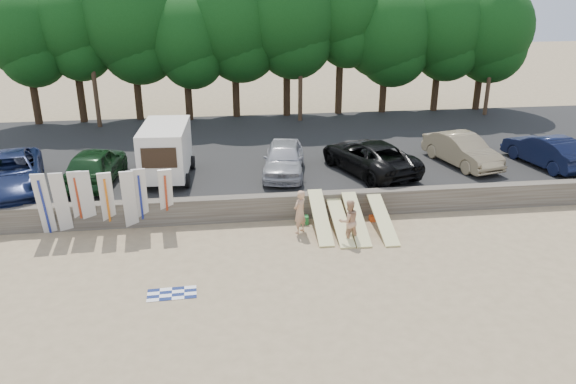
{
  "coord_description": "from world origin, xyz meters",
  "views": [
    {
      "loc": [
        -3.03,
        -17.51,
        9.19
      ],
      "look_at": [
        -0.41,
        3.0,
        1.1
      ],
      "focal_mm": 35.0,
      "sensor_mm": 36.0,
      "label": 1
    }
  ],
  "objects_px": {
    "car_3": "(369,156)",
    "beachgoer_b": "(349,221)",
    "car_1": "(95,165)",
    "car_5": "(546,151)",
    "cooler": "(303,220)",
    "box_trailer": "(166,149)",
    "car_0": "(9,173)",
    "beachgoer_a": "(300,212)",
    "car_2": "(284,158)",
    "car_4": "(462,150)"
  },
  "relations": [
    {
      "from": "car_2",
      "to": "car_4",
      "type": "distance_m",
      "value": 8.5
    },
    {
      "from": "car_0",
      "to": "car_3",
      "type": "relative_size",
      "value": 1.05
    },
    {
      "from": "car_4",
      "to": "beachgoer_a",
      "type": "xyz_separation_m",
      "value": [
        -8.46,
        -4.97,
        -0.58
      ]
    },
    {
      "from": "box_trailer",
      "to": "car_3",
      "type": "xyz_separation_m",
      "value": [
        9.04,
        -0.27,
        -0.6
      ]
    },
    {
      "from": "box_trailer",
      "to": "cooler",
      "type": "xyz_separation_m",
      "value": [
        5.47,
        -4.0,
        -1.89
      ]
    },
    {
      "from": "car_5",
      "to": "car_0",
      "type": "bearing_deg",
      "value": -11.33
    },
    {
      "from": "car_1",
      "to": "car_5",
      "type": "xyz_separation_m",
      "value": [
        20.53,
        -0.28,
        -0.06
      ]
    },
    {
      "from": "beachgoer_b",
      "to": "car_0",
      "type": "bearing_deg",
      "value": -33.77
    },
    {
      "from": "car_4",
      "to": "car_5",
      "type": "bearing_deg",
      "value": -23.51
    },
    {
      "from": "car_3",
      "to": "car_2",
      "type": "bearing_deg",
      "value": -22.36
    },
    {
      "from": "box_trailer",
      "to": "car_5",
      "type": "bearing_deg",
      "value": 1.88
    },
    {
      "from": "cooler",
      "to": "beachgoer_a",
      "type": "bearing_deg",
      "value": -104.61
    },
    {
      "from": "car_1",
      "to": "cooler",
      "type": "height_order",
      "value": "car_1"
    },
    {
      "from": "car_2",
      "to": "beachgoer_b",
      "type": "height_order",
      "value": "car_2"
    },
    {
      "from": "beachgoer_b",
      "to": "car_3",
      "type": "bearing_deg",
      "value": -124.85
    },
    {
      "from": "car_0",
      "to": "beachgoer_a",
      "type": "bearing_deg",
      "value": -35.54
    },
    {
      "from": "car_0",
      "to": "car_5",
      "type": "xyz_separation_m",
      "value": [
        23.85,
        0.33,
        -0.05
      ]
    },
    {
      "from": "cooler",
      "to": "beachgoer_b",
      "type": "bearing_deg",
      "value": -46.9
    },
    {
      "from": "car_1",
      "to": "car_2",
      "type": "bearing_deg",
      "value": -173.69
    },
    {
      "from": "box_trailer",
      "to": "car_0",
      "type": "relative_size",
      "value": 0.69
    },
    {
      "from": "car_5",
      "to": "beachgoer_b",
      "type": "distance_m",
      "value": 11.92
    },
    {
      "from": "box_trailer",
      "to": "car_4",
      "type": "bearing_deg",
      "value": 4.07
    },
    {
      "from": "cooler",
      "to": "car_4",
      "type": "bearing_deg",
      "value": 31.38
    },
    {
      "from": "car_0",
      "to": "car_1",
      "type": "bearing_deg",
      "value": -6.01
    },
    {
      "from": "car_3",
      "to": "beachgoer_b",
      "type": "xyz_separation_m",
      "value": [
        -2.18,
        -5.46,
        -0.64
      ]
    },
    {
      "from": "box_trailer",
      "to": "car_1",
      "type": "relative_size",
      "value": 0.84
    },
    {
      "from": "car_3",
      "to": "car_4",
      "type": "bearing_deg",
      "value": 166.16
    },
    {
      "from": "car_0",
      "to": "car_1",
      "type": "relative_size",
      "value": 1.22
    },
    {
      "from": "car_0",
      "to": "car_2",
      "type": "bearing_deg",
      "value": -13.01
    },
    {
      "from": "box_trailer",
      "to": "beachgoer_a",
      "type": "distance_m",
      "value": 7.16
    },
    {
      "from": "car_0",
      "to": "car_3",
      "type": "height_order",
      "value": "car_0"
    },
    {
      "from": "beachgoer_b",
      "to": "car_4",
      "type": "bearing_deg",
      "value": -152.03
    },
    {
      "from": "car_3",
      "to": "beachgoer_a",
      "type": "distance_m",
      "value": 5.94
    },
    {
      "from": "car_5",
      "to": "car_3",
      "type": "bearing_deg",
      "value": -13.14
    },
    {
      "from": "car_2",
      "to": "cooler",
      "type": "distance_m",
      "value": 4.14
    },
    {
      "from": "car_5",
      "to": "beachgoer_a",
      "type": "xyz_separation_m",
      "value": [
        -12.31,
        -4.35,
        -0.59
      ]
    },
    {
      "from": "box_trailer",
      "to": "cooler",
      "type": "height_order",
      "value": "box_trailer"
    },
    {
      "from": "car_5",
      "to": "car_1",
      "type": "bearing_deg",
      "value": -12.89
    },
    {
      "from": "box_trailer",
      "to": "beachgoer_b",
      "type": "distance_m",
      "value": 9.03
    },
    {
      "from": "car_4",
      "to": "cooler",
      "type": "relative_size",
      "value": 11.59
    },
    {
      "from": "beachgoer_a",
      "to": "car_5",
      "type": "bearing_deg",
      "value": 154.98
    },
    {
      "from": "car_1",
      "to": "car_5",
      "type": "bearing_deg",
      "value": -174.9
    },
    {
      "from": "car_2",
      "to": "car_4",
      "type": "bearing_deg",
      "value": 11.38
    },
    {
      "from": "car_2",
      "to": "car_5",
      "type": "relative_size",
      "value": 0.98
    },
    {
      "from": "car_5",
      "to": "beachgoer_a",
      "type": "relative_size",
      "value": 2.62
    },
    {
      "from": "car_3",
      "to": "car_5",
      "type": "distance_m",
      "value": 8.47
    },
    {
      "from": "box_trailer",
      "to": "car_4",
      "type": "height_order",
      "value": "box_trailer"
    },
    {
      "from": "car_3",
      "to": "cooler",
      "type": "distance_m",
      "value": 5.32
    },
    {
      "from": "car_2",
      "to": "beachgoer_b",
      "type": "bearing_deg",
      "value": -63.85
    },
    {
      "from": "box_trailer",
      "to": "car_1",
      "type": "distance_m",
      "value": 3.07
    }
  ]
}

